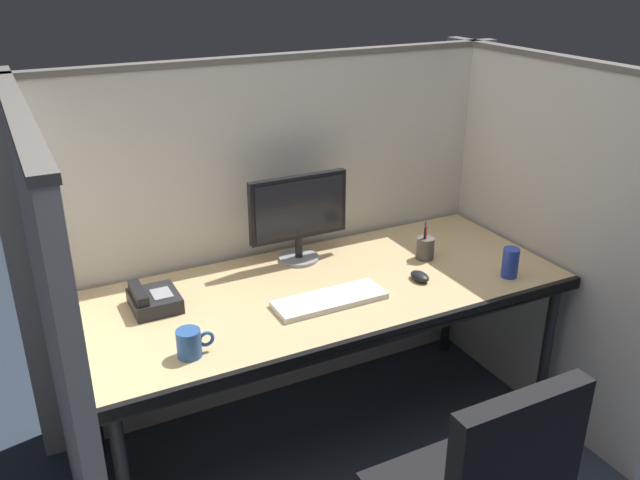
# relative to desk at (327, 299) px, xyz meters

# --- Properties ---
(cubicle_partition_rear) EXTENTS (2.21, 0.06, 1.57)m
(cubicle_partition_rear) POSITION_rel_desk_xyz_m (0.00, 0.46, 0.10)
(cubicle_partition_rear) COLOR beige
(cubicle_partition_rear) RESTS_ON ground
(cubicle_partition_left) EXTENTS (0.06, 1.41, 1.57)m
(cubicle_partition_left) POSITION_rel_desk_xyz_m (-0.99, -0.09, 0.10)
(cubicle_partition_left) COLOR beige
(cubicle_partition_left) RESTS_ON ground
(cubicle_partition_right) EXTENTS (0.06, 1.41, 1.57)m
(cubicle_partition_right) POSITION_rel_desk_xyz_m (0.99, -0.09, 0.10)
(cubicle_partition_right) COLOR beige
(cubicle_partition_right) RESTS_ON ground
(desk) EXTENTS (1.90, 0.80, 0.74)m
(desk) POSITION_rel_desk_xyz_m (0.00, 0.00, 0.00)
(desk) COLOR tan
(desk) RESTS_ON ground
(monitor_center) EXTENTS (0.43, 0.17, 0.37)m
(monitor_center) POSITION_rel_desk_xyz_m (0.01, 0.28, 0.27)
(monitor_center) COLOR gray
(monitor_center) RESTS_ON desk
(keyboard_main) EXTENTS (0.43, 0.15, 0.02)m
(keyboard_main) POSITION_rel_desk_xyz_m (-0.05, -0.11, 0.06)
(keyboard_main) COLOR silver
(keyboard_main) RESTS_ON desk
(computer_mouse) EXTENTS (0.06, 0.10, 0.04)m
(computer_mouse) POSITION_rel_desk_xyz_m (0.36, -0.11, 0.07)
(computer_mouse) COLOR black
(computer_mouse) RESTS_ON desk
(soda_can) EXTENTS (0.07, 0.07, 0.12)m
(soda_can) POSITION_rel_desk_xyz_m (0.70, -0.24, 0.11)
(soda_can) COLOR #263FB2
(soda_can) RESTS_ON desk
(pen_cup) EXTENTS (0.08, 0.08, 0.17)m
(pen_cup) POSITION_rel_desk_xyz_m (0.50, 0.05, 0.10)
(pen_cup) COLOR #4C4742
(pen_cup) RESTS_ON desk
(desk_phone) EXTENTS (0.17, 0.19, 0.09)m
(desk_phone) POSITION_rel_desk_xyz_m (-0.64, 0.15, 0.08)
(desk_phone) COLOR black
(desk_phone) RESTS_ON desk
(coffee_mug) EXTENTS (0.13, 0.08, 0.09)m
(coffee_mug) POSITION_rel_desk_xyz_m (-0.61, -0.22, 0.10)
(coffee_mug) COLOR #264C8C
(coffee_mug) RESTS_ON desk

